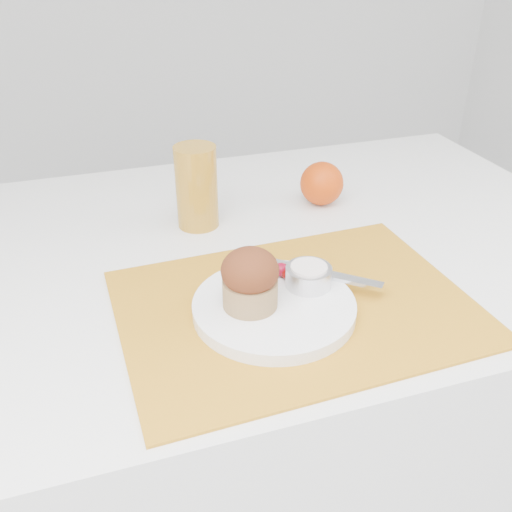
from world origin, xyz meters
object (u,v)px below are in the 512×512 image
object	(u,v)px
plate	(274,307)
orange	(322,183)
table	(265,401)
muffin	(250,279)
juice_glass	(197,187)

from	to	relation	value
plate	orange	distance (m)	0.38
table	plate	bearing A→B (deg)	-106.46
plate	orange	size ratio (longest dim) A/B	2.72
plate	muffin	size ratio (longest dim) A/B	2.64
table	muffin	world-z (taller)	muffin
orange	juice_glass	bearing A→B (deg)	-176.57
juice_glass	muffin	size ratio (longest dim) A/B	1.72
table	muffin	xyz separation A→B (m)	(-0.09, -0.20, 0.44)
muffin	orange	bearing A→B (deg)	52.16
table	juice_glass	distance (m)	0.47
plate	juice_glass	world-z (taller)	juice_glass
orange	muffin	distance (m)	0.39
plate	table	bearing A→B (deg)	73.54
table	juice_glass	world-z (taller)	juice_glass
table	muffin	size ratio (longest dim) A/B	14.12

